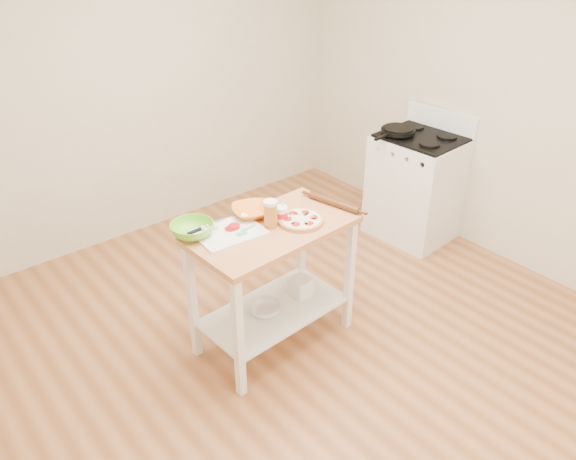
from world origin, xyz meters
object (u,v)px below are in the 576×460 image
(cutting_board, at_px, (228,232))
(pizza, at_px, (301,220))
(knife, at_px, (201,228))
(rolling_pin, at_px, (334,203))
(skillet, at_px, (398,131))
(shelf_bin, at_px, (300,287))
(prep_island, at_px, (273,262))
(orange_bowl, at_px, (252,211))
(yogurt_tub, at_px, (281,214))
(gas_stove, at_px, (416,186))
(shelf_glass_bowl, at_px, (265,309))
(beer_pint, at_px, (271,214))
(spatula, at_px, (245,231))
(green_bowl, at_px, (192,230))

(cutting_board, bearing_deg, pizza, -17.99)
(knife, bearing_deg, rolling_pin, -21.40)
(skillet, relative_size, cutting_board, 1.08)
(knife, relative_size, shelf_bin, 2.05)
(prep_island, distance_m, orange_bowl, 0.35)
(knife, distance_m, yogurt_tub, 0.50)
(gas_stove, bearing_deg, shelf_glass_bowl, -173.43)
(pizza, height_order, yogurt_tub, yogurt_tub)
(yogurt_tub, relative_size, rolling_pin, 0.46)
(shelf_glass_bowl, bearing_deg, shelf_bin, 1.94)
(shelf_glass_bowl, bearing_deg, gas_stove, 10.13)
(knife, xyz_separation_m, shelf_bin, (0.61, -0.23, -0.59))
(beer_pint, xyz_separation_m, shelf_glass_bowl, (-0.07, -0.01, -0.70))
(gas_stove, bearing_deg, yogurt_tub, -173.27)
(prep_island, distance_m, shelf_glass_bowl, 0.36)
(cutting_board, bearing_deg, shelf_glass_bowl, -27.30)
(orange_bowl, distance_m, beer_pint, 0.20)
(spatula, bearing_deg, shelf_bin, -6.59)
(knife, bearing_deg, cutting_board, -50.71)
(prep_island, relative_size, spatula, 7.14)
(skillet, bearing_deg, green_bowl, -177.34)
(pizza, height_order, orange_bowl, orange_bowl)
(shelf_glass_bowl, bearing_deg, orange_bowl, 72.53)
(skillet, distance_m, yogurt_tub, 1.72)
(skillet, bearing_deg, prep_island, -168.48)
(prep_island, height_order, shelf_bin, prep_island)
(gas_stove, relative_size, skillet, 2.43)
(shelf_bin, bearing_deg, skillet, 18.27)
(gas_stove, xyz_separation_m, green_bowl, (-2.30, -0.12, 0.47))
(green_bowl, bearing_deg, orange_bowl, -3.40)
(cutting_board, xyz_separation_m, knife, (-0.12, 0.12, 0.01))
(spatula, bearing_deg, rolling_pin, -9.07)
(prep_island, height_order, green_bowl, green_bowl)
(knife, bearing_deg, gas_stove, -0.59)
(spatula, bearing_deg, beer_pint, -13.59)
(prep_island, relative_size, beer_pint, 6.09)
(knife, distance_m, orange_bowl, 0.36)
(knife, relative_size, rolling_pin, 0.70)
(orange_bowl, xyz_separation_m, shelf_glass_bowl, (-0.06, -0.20, -0.64))
(pizza, height_order, spatula, pizza)
(green_bowl, xyz_separation_m, beer_pint, (0.43, -0.21, 0.05))
(orange_bowl, distance_m, shelf_glass_bowl, 0.67)
(yogurt_tub, bearing_deg, cutting_board, 165.33)
(pizza, bearing_deg, gas_stove, 13.66)
(yogurt_tub, bearing_deg, knife, 154.85)
(prep_island, height_order, pizza, pizza)
(orange_bowl, bearing_deg, prep_island, -87.64)
(knife, distance_m, rolling_pin, 0.89)
(orange_bowl, xyz_separation_m, rolling_pin, (0.49, -0.24, -0.01))
(spatula, bearing_deg, yogurt_tub, -6.73)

